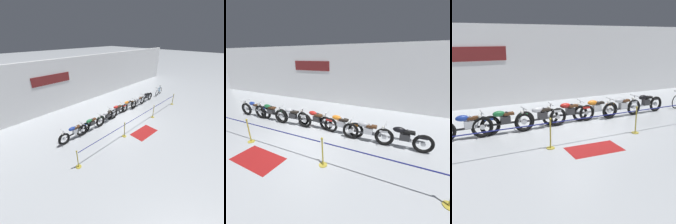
{
  "view_description": "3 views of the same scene",
  "coord_description": "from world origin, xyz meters",
  "views": [
    {
      "loc": [
        -8.0,
        -6.52,
        5.87
      ],
      "look_at": [
        -0.49,
        0.77,
        0.45
      ],
      "focal_mm": 24.0,
      "sensor_mm": 36.0,
      "label": 1
    },
    {
      "loc": [
        3.89,
        -5.08,
        3.4
      ],
      "look_at": [
        0.96,
        1.27,
        0.81
      ],
      "focal_mm": 24.0,
      "sensor_mm": 36.0,
      "label": 2
    },
    {
      "loc": [
        -5.14,
        -9.55,
        3.56
      ],
      "look_at": [
        -0.08,
        0.92,
        0.44
      ],
      "focal_mm": 45.0,
      "sensor_mm": 36.0,
      "label": 3
    }
  ],
  "objects": [
    {
      "name": "floor_banner",
      "position": [
        -0.52,
        -2.28,
        0.0
      ],
      "size": [
        1.86,
        1.08,
        0.01
      ],
      "primitive_type": "cube",
      "rotation": [
        0.0,
        0.0,
        -0.05
      ],
      "color": "maroon",
      "rests_on": "ground"
    },
    {
      "name": "stanchion_far_right",
      "position": [
        5.24,
        -1.59,
        0.36
      ],
      "size": [
        0.28,
        0.28,
        1.05
      ],
      "color": "gold",
      "rests_on": "ground"
    },
    {
      "name": "stanchion_far_left",
      "position": [
        -1.46,
        -1.59,
        0.74
      ],
      "size": [
        10.61,
        0.28,
        1.05
      ],
      "color": "gold",
      "rests_on": "ground"
    },
    {
      "name": "motorcycle_black_6",
      "position": [
        4.04,
        0.54,
        0.47
      ],
      "size": [
        2.15,
        0.62,
        0.95
      ],
      "color": "black",
      "rests_on": "ground"
    },
    {
      "name": "back_wall",
      "position": [
        -0.01,
        5.12,
        2.1
      ],
      "size": [
        28.0,
        0.29,
        4.2
      ],
      "color": "white",
      "rests_on": "ground"
    },
    {
      "name": "motorcycle_orange_4",
      "position": [
        1.35,
        0.66,
        0.46
      ],
      "size": [
        2.27,
        0.62,
        0.93
      ],
      "color": "black",
      "rests_on": "ground"
    },
    {
      "name": "stanchion_mid_left",
      "position": [
        -1.79,
        -1.59,
        0.36
      ],
      "size": [
        0.28,
        0.28,
        1.05
      ],
      "color": "gold",
      "rests_on": "ground"
    },
    {
      "name": "ground_plane",
      "position": [
        0.0,
        0.0,
        0.0
      ],
      "size": [
        120.0,
        120.0,
        0.0
      ],
      "primitive_type": "plane",
      "color": "#B2B7BC"
    },
    {
      "name": "motorcycle_green_1",
      "position": [
        -2.8,
        0.46,
        0.48
      ],
      "size": [
        2.41,
        0.62,
        0.98
      ],
      "color": "black",
      "rests_on": "ground"
    },
    {
      "name": "motorcycle_blue_0",
      "position": [
        -4.09,
        0.5,
        0.47
      ],
      "size": [
        2.33,
        0.62,
        0.96
      ],
      "color": "black",
      "rests_on": "ground"
    },
    {
      "name": "bicycle",
      "position": [
        6.62,
        0.6,
        0.38
      ],
      "size": [
        1.72,
        0.48,
        0.96
      ],
      "color": "black",
      "rests_on": "ground"
    },
    {
      "name": "motorcycle_silver_2",
      "position": [
        -1.3,
        0.48,
        0.47
      ],
      "size": [
        2.26,
        0.62,
        0.96
      ],
      "color": "black",
      "rests_on": "ground"
    },
    {
      "name": "motorcycle_silver_5",
      "position": [
        2.65,
        0.49,
        0.47
      ],
      "size": [
        2.16,
        0.62,
        0.94
      ],
      "color": "black",
      "rests_on": "ground"
    },
    {
      "name": "motorcycle_red_3",
      "position": [
        0.03,
        0.69,
        0.46
      ],
      "size": [
        2.4,
        0.62,
        0.93
      ],
      "color": "black",
      "rests_on": "ground"
    },
    {
      "name": "stanchion_mid_right",
      "position": [
        1.73,
        -1.59,
        0.36
      ],
      "size": [
        0.28,
        0.28,
        1.05
      ],
      "color": "gold",
      "rests_on": "ground"
    }
  ]
}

